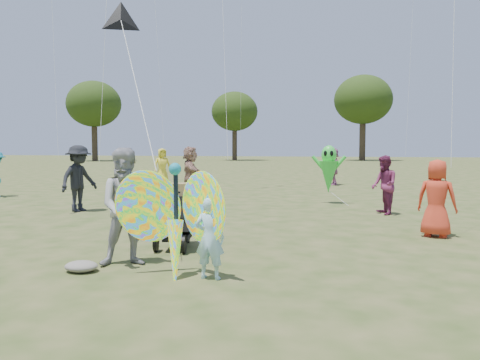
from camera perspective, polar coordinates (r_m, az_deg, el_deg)
name	(u,v)px	position (r m, az deg, el deg)	size (l,w,h in m)	color
ground	(228,262)	(6.93, -1.53, -9.99)	(160.00, 160.00, 0.00)	#51592B
child_girl	(210,238)	(5.99, -3.70, -7.07)	(0.38, 0.25, 1.05)	#A7DBEC
adult_man	(128,207)	(6.80, -13.53, -3.20)	(0.81, 0.63, 1.67)	#9A999F
grey_bag	(81,266)	(6.76, -18.78, -9.93)	(0.46, 0.37, 0.14)	gray
crowd_a	(437,198)	(9.46, 22.85, -2.06)	(0.71, 0.46, 1.46)	red
crowd_b	(79,178)	(12.88, -19.06, 0.18)	(1.12, 0.64, 1.73)	black
crowd_d	(190,172)	(15.87, -6.07, 1.02)	(1.59, 0.51, 1.71)	#966D5C
crowd_e	(384,185)	(12.18, 17.16, -0.58)	(0.72, 0.56, 1.48)	#73264C
crowd_g	(162,166)	(22.16, -9.46, 1.73)	(0.80, 0.52, 1.63)	yellow
crowd_j	(333,166)	(21.34, 11.29, 1.64)	(1.53, 0.49, 1.65)	#A35D86
jogging_stroller	(179,211)	(7.86, -7.44, -3.80)	(0.64, 1.11, 1.09)	black
butterfly_kite	(175,221)	(6.11, -7.89, -4.94)	(1.74, 0.75, 1.68)	#F74527
delta_kite_rig	(121,21)	(9.83, -14.28, 18.24)	(2.24, 2.67, 3.22)	black
alien_kite	(329,171)	(14.13, 10.76, 1.07)	(1.12, 0.69, 1.74)	#34DE3E
tree_line	(380,98)	(51.75, 16.68, 9.59)	(91.78, 33.60, 10.79)	#3A2D21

